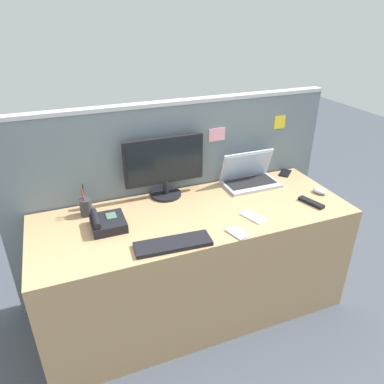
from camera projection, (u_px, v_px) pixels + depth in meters
The scene contains 13 objects.
ground_plane at pixel (195, 306), 2.51m from camera, with size 10.00×10.00×0.00m, color #424751.
desk at pixel (195, 263), 2.33m from camera, with size 1.90×0.70×0.75m, color tan.
cubicle_divider at pixel (174, 196), 2.52m from camera, with size 2.20×0.07×1.33m.
desktop_monitor at pixel (164, 165), 2.27m from camera, with size 0.51×0.20×0.39m.
laptop at pixel (249, 176), 2.50m from camera, with size 0.38×0.23×0.23m.
desk_phone at pixel (107, 223), 2.01m from camera, with size 0.18×0.20×0.09m.
keyboard_main at pixel (173, 244), 1.87m from camera, with size 0.40×0.13×0.02m, color black.
computer_mouse_right_hand at pixel (320, 191), 2.39m from camera, with size 0.06×0.10×0.03m, color #B2B5BC.
pen_cup at pixel (86, 207), 2.13m from camera, with size 0.07×0.07×0.19m.
cell_phone_white_slab at pixel (253, 217), 2.12m from camera, with size 0.07×0.15×0.01m, color silver.
cell_phone_black_slab at pixel (285, 173), 2.67m from camera, with size 0.07×0.13×0.01m, color black.
cell_phone_silver_slab at pixel (237, 233), 1.97m from camera, with size 0.07×0.13×0.01m, color #B7BAC1.
tv_remote at pixel (311, 202), 2.26m from camera, with size 0.04×0.17×0.02m, color black.
Camera 1 is at (-0.70, -1.72, 1.86)m, focal length 33.94 mm.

